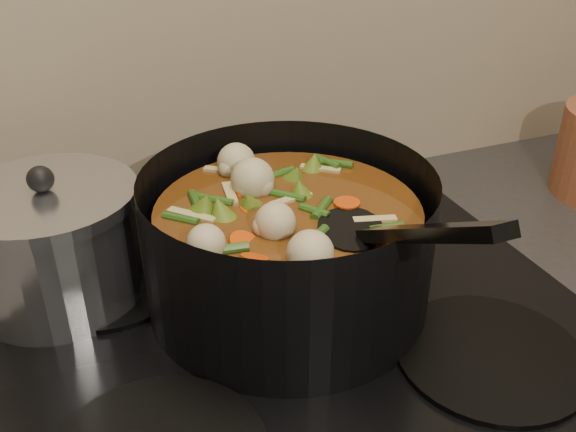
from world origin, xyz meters
name	(u,v)px	position (x,y,z in m)	size (l,w,h in m)	color
stovetop	(284,324)	(0.00, 1.93, 0.92)	(0.62, 0.54, 0.03)	black
stockpot	(289,245)	(0.02, 1.96, 1.00)	(0.34, 0.42, 0.22)	black
saucepan	(54,243)	(-0.21, 2.06, 0.99)	(0.19, 0.19, 0.15)	silver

